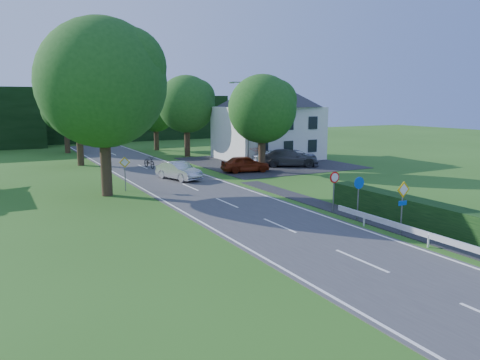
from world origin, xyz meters
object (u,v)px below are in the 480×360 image
parasol (256,156)px  parked_car_silver_b (295,157)px  parked_car_grey (290,158)px  streetlight (247,121)px  motorcycle (149,162)px  moving_car (179,171)px  parked_car_red (245,164)px  parked_car_silver_a (274,158)px

parasol → parked_car_silver_b: bearing=-9.2°
parked_car_grey → parasol: size_ratio=2.79×
streetlight → motorcycle: bearing=147.2°
streetlight → moving_car: 8.82m
streetlight → parked_car_red: (-0.97, -1.51, -3.70)m
parked_car_silver_a → parasol: size_ratio=2.13×
streetlight → parked_car_silver_a: (3.61, 1.00, -3.73)m
motorcycle → parked_car_silver_b: 14.34m
parked_car_silver_b → parasol: bearing=66.4°
moving_car → parked_car_silver_a: 11.75m
parked_car_red → parasol: 4.33m
parked_car_silver_a → parked_car_grey: bearing=-132.1°
parked_car_silver_a → parasol: bearing=79.5°
streetlight → moving_car: size_ratio=1.83×
moving_car → motorcycle: moving_car is taller
parked_car_red → parasol: parasol is taller
motorcycle → parked_car_silver_b: parked_car_silver_b is taller
parked_car_red → parked_car_grey: bearing=-67.1°
parked_car_red → parked_car_silver_a: size_ratio=1.01×
moving_car → parked_car_grey: bearing=-6.6°
motorcycle → moving_car: bearing=-96.5°
moving_car → parked_car_silver_a: size_ratio=1.03×
streetlight → parked_car_silver_b: size_ratio=1.57×
streetlight → parked_car_silver_a: size_ratio=1.89×
motorcycle → parasol: bearing=-26.2°
parked_car_red → parked_car_silver_a: 5.22m
parked_car_silver_a → parked_car_grey: (0.96, -1.29, 0.11)m
parked_car_silver_a → parked_car_grey: size_ratio=0.76×
motorcycle → parasol: 10.25m
motorcycle → parasol: size_ratio=1.08×
moving_car → parked_car_silver_a: moving_car is taller
motorcycle → parked_car_silver_b: size_ratio=0.42×
parked_car_silver_b → parasol: 4.14m
motorcycle → parasol: parasol is taller
streetlight → parked_car_silver_b: (6.06, 0.99, -3.72)m
moving_car → parked_car_red: parked_car_red is taller
parked_car_red → parked_car_silver_a: bearing=-50.8°
parked_car_silver_a → parked_car_silver_b: parked_car_silver_b is taller
parked_car_grey → streetlight: bearing=114.8°
parasol → motorcycle: bearing=161.1°
moving_car → parasol: (9.59, 4.13, 0.18)m
streetlight → moving_car: (-7.61, -2.48, -3.71)m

